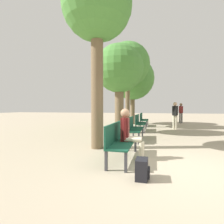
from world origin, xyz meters
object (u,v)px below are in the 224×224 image
bench_row_1 (133,127)px  tree_row_3 (133,79)px  tree_row_1 (119,70)px  person_seated (130,132)px  tree_row_0 (97,9)px  pedestrian_far (181,112)px  bench_row_2 (139,122)px  pedestrian_near (175,114)px  pedestrian_mid (175,113)px  bench_row_3 (143,119)px  bench_row_0 (119,138)px  tree_row_2 (128,65)px  backpack (142,169)px

bench_row_1 → tree_row_3: 8.10m
tree_row_1 → person_seated: bearing=-75.0°
tree_row_0 → person_seated: size_ratio=4.42×
person_seated → pedestrian_far: bearing=76.6°
tree_row_3 → person_seated: 10.69m
bench_row_1 → bench_row_2: (0.00, 2.91, 0.00)m
pedestrian_near → pedestrian_mid: 3.22m
bench_row_3 → tree_row_0: size_ratio=0.32×
tree_row_1 → tree_row_3: 5.52m
bench_row_1 → bench_row_2: 2.91m
bench_row_0 → tree_row_3: (-0.99, 10.25, 3.27)m
tree_row_0 → tree_row_3: 9.21m
bench_row_1 → pedestrian_far: pedestrian_far is taller
bench_row_1 → tree_row_2: size_ratio=0.32×
tree_row_3 → person_seated: bearing=-83.0°
tree_row_1 → bench_row_3: bearing=76.0°
tree_row_3 → pedestrian_far: size_ratio=3.19×
bench_row_3 → tree_row_0: bearing=-97.4°
bench_row_0 → person_seated: bearing=21.3°
tree_row_0 → pedestrian_near: size_ratio=3.46×
tree_row_2 → backpack: size_ratio=15.17×
backpack → pedestrian_far: pedestrian_far is taller
tree_row_3 → pedestrian_far: 5.26m
person_seated → backpack: bearing=-71.2°
person_seated → backpack: (0.43, -1.26, -0.53)m
bench_row_2 → person_seated: size_ratio=1.40×
pedestrian_near → tree_row_3: bearing=135.1°
tree_row_2 → bench_row_0: bearing=-82.6°
tree_row_3 → bench_row_3: bearing=-56.9°
bench_row_3 → bench_row_1: bearing=-90.0°
tree_row_2 → pedestrian_mid: bearing=38.9°
tree_row_0 → pedestrian_far: 12.21m
bench_row_3 → pedestrian_mid: pedestrian_mid is taller
bench_row_1 → person_seated: size_ratio=1.40×
bench_row_1 → tree_row_0: tree_row_0 is taller
tree_row_0 → person_seated: (1.25, -0.98, -3.94)m
tree_row_1 → pedestrian_mid: 7.04m
tree_row_1 → backpack: (1.68, -5.91, -3.23)m
bench_row_0 → pedestrian_near: (2.12, 7.15, 0.43)m
bench_row_3 → pedestrian_far: size_ratio=1.07×
tree_row_3 → pedestrian_far: tree_row_3 is taller
bench_row_1 → tree_row_3: size_ratio=0.33×
tree_row_1 → pedestrian_near: tree_row_1 is taller
tree_row_3 → bench_row_0: bearing=-84.5°
bench_row_2 → tree_row_0: tree_row_0 is taller
bench_row_2 → bench_row_3: bearing=90.0°
pedestrian_near → bench_row_2: bearing=-147.8°
bench_row_1 → bench_row_3: size_ratio=1.00×
tree_row_2 → pedestrian_mid: size_ratio=3.74×
bench_row_3 → tree_row_3: size_ratio=0.33×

